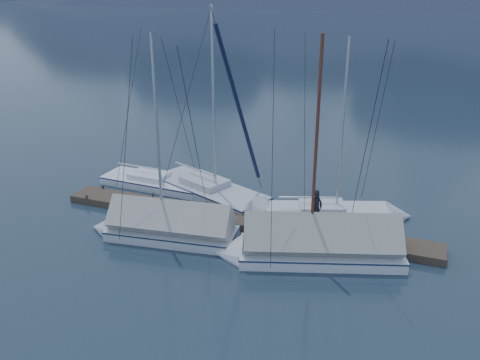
# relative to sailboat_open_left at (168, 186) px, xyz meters

# --- Properties ---
(ground) EXTENTS (1000.00, 1000.00, 0.00)m
(ground) POSITION_rel_sailboat_open_left_xyz_m (5.20, -4.63, -0.16)
(ground) COLOR #152430
(ground) RESTS_ON ground
(dock) EXTENTS (18.00, 1.50, 0.54)m
(dock) POSITION_rel_sailboat_open_left_xyz_m (5.20, -2.63, -0.05)
(dock) COLOR #382D23
(dock) RESTS_ON ground
(mooring_posts) EXTENTS (15.12, 1.52, 0.35)m
(mooring_posts) POSITION_rel_sailboat_open_left_xyz_m (4.70, -2.63, 0.19)
(mooring_posts) COLOR #382D23
(mooring_posts) RESTS_ON ground
(sailboat_open_left) EXTENTS (6.90, 2.93, 9.03)m
(sailboat_open_left) POSITION_rel_sailboat_open_left_xyz_m (0.00, 0.00, 0.00)
(sailboat_open_left) COLOR white
(sailboat_open_left) RESTS_ON ground
(sailboat_open_mid) EXTENTS (8.22, 5.10, 10.53)m
(sailboat_open_mid) POSITION_rel_sailboat_open_left_xyz_m (3.42, -0.40, 0.03)
(sailboat_open_mid) COLOR silver
(sailboat_open_mid) RESTS_ON ground
(sailboat_open_right) EXTENTS (7.25, 4.20, 9.25)m
(sailboat_open_right) POSITION_rel_sailboat_open_left_xyz_m (9.71, -0.23, 0.00)
(sailboat_open_right) COLOR silver
(sailboat_open_right) RESTS_ON ground
(sailboat_covered_near) EXTENTS (7.94, 4.54, 9.88)m
(sailboat_covered_near) POSITION_rel_sailboat_open_left_xyz_m (8.82, -4.55, 0.33)
(sailboat_covered_near) COLOR white
(sailboat_covered_near) RESTS_ON ground
(sailboat_covered_far) EXTENTS (6.87, 3.02, 9.35)m
(sailboat_covered_far) POSITION_rel_sailboat_open_left_xyz_m (2.38, -5.06, 0.30)
(sailboat_covered_far) COLOR silver
(sailboat_covered_far) RESTS_ON ground
(person) EXTENTS (0.67, 0.80, 1.86)m
(person) POSITION_rel_sailboat_open_left_xyz_m (8.72, -2.53, 1.11)
(person) COLOR black
(person) RESTS_ON dock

